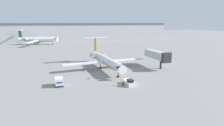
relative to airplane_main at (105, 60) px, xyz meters
name	(u,v)px	position (x,y,z in m)	size (l,w,h in m)	color
ground_plane	(129,85)	(0.68, -18.41, -3.10)	(600.00, 600.00, 0.00)	gray
terminal_building	(72,32)	(0.68, 101.59, 4.64)	(180.00, 16.80, 15.44)	#B2B2B7
airplane_main	(105,60)	(0.00, 0.00, 0.00)	(29.58, 27.22, 10.02)	silver
pushback_tug	(129,82)	(0.73, -18.33, -2.46)	(1.84, 4.42, 1.75)	silver
luggage_cart	(59,82)	(-16.37, -13.07, -2.03)	(1.88, 2.91, 2.15)	#232326
worker_near_tug	(123,82)	(-0.82, -18.28, -2.13)	(0.40, 0.26, 1.84)	#232838
worker_by_wing	(84,68)	(-7.89, -0.95, -2.17)	(0.40, 0.25, 1.78)	#232838
traffic_cone_left	(89,78)	(-8.10, -9.94, -2.79)	(0.54, 0.54, 0.67)	black
airplane_parked_far_left	(38,39)	(-26.62, 83.20, 0.67)	(28.61, 34.82, 10.51)	white
jet_bridge	(157,55)	(18.11, -4.68, 1.35)	(3.20, 12.81, 6.19)	#2D2D33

